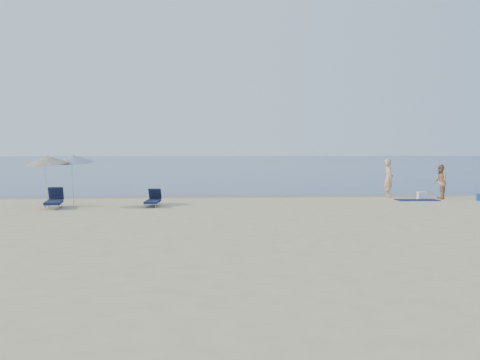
# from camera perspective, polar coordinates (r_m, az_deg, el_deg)

# --- Properties ---
(ground) EXTENTS (160.00, 160.00, 0.00)m
(ground) POSITION_cam_1_polar(r_m,az_deg,el_deg) (11.68, 21.75, -8.97)
(ground) COLOR #C8B585
(ground) RESTS_ON ground
(sea) EXTENTS (240.00, 160.00, 0.01)m
(sea) POSITION_cam_1_polar(r_m,az_deg,el_deg) (110.38, -1.89, 1.77)
(sea) COLOR #0C1B49
(sea) RESTS_ON ground
(wet_sand_strip) EXTENTS (240.00, 1.60, 0.00)m
(wet_sand_strip) POSITION_cam_1_polar(r_m,az_deg,el_deg) (30.17, 5.21, -1.53)
(wet_sand_strip) COLOR #847254
(wet_sand_strip) RESTS_ON ground
(person_left) EXTENTS (0.46, 0.69, 1.88)m
(person_left) POSITION_cam_1_polar(r_m,az_deg,el_deg) (30.06, 13.91, 0.16)
(person_left) COLOR tan
(person_left) RESTS_ON ground
(person_right) EXTENTS (0.80, 0.93, 1.64)m
(person_right) POSITION_cam_1_polar(r_m,az_deg,el_deg) (29.72, 18.43, -0.16)
(person_right) COLOR #AB775A
(person_right) RESTS_ON ground
(beach_towel) EXTENTS (1.92, 1.12, 0.03)m
(beach_towel) POSITION_cam_1_polar(r_m,az_deg,el_deg) (28.85, 16.41, -1.82)
(beach_towel) COLOR #0F144D
(beach_towel) RESTS_ON ground
(white_bag) EXTENTS (0.43, 0.38, 0.33)m
(white_bag) POSITION_cam_1_polar(r_m,az_deg,el_deg) (29.72, 16.86, -1.40)
(white_bag) COLOR silver
(white_bag) RESTS_ON ground
(umbrella_near) EXTENTS (2.09, 2.10, 2.23)m
(umbrella_near) POSITION_cam_1_polar(r_m,az_deg,el_deg) (26.05, -15.53, 1.94)
(umbrella_near) COLOR silver
(umbrella_near) RESTS_ON ground
(umbrella_far) EXTENTS (2.19, 2.21, 2.22)m
(umbrella_far) POSITION_cam_1_polar(r_m,az_deg,el_deg) (25.40, -17.81, 1.83)
(umbrella_far) COLOR silver
(umbrella_far) RESTS_ON ground
(lounger_left) EXTENTS (0.79, 1.88, 0.81)m
(lounger_left) POSITION_cam_1_polar(r_m,az_deg,el_deg) (25.22, -17.21, -1.88)
(lounger_left) COLOR #151B3C
(lounger_left) RESTS_ON ground
(lounger_right) EXTENTS (0.65, 1.64, 0.71)m
(lounger_right) POSITION_cam_1_polar(r_m,az_deg,el_deg) (25.03, -8.25, -1.90)
(lounger_right) COLOR #141937
(lounger_right) RESTS_ON ground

